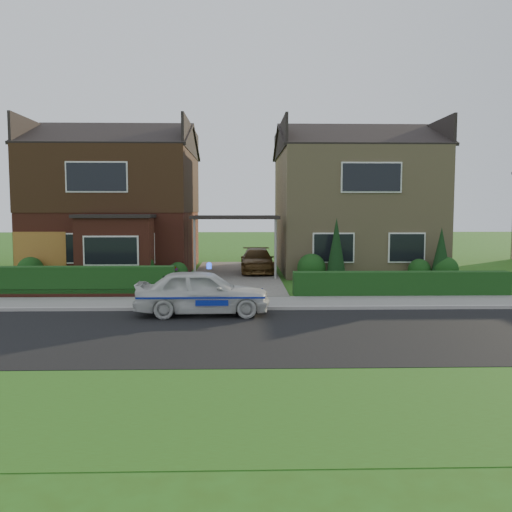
{
  "coord_description": "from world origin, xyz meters",
  "views": [
    {
      "loc": [
        0.27,
        -13.08,
        3.04
      ],
      "look_at": [
        0.72,
        3.5,
        1.61
      ],
      "focal_mm": 38.0,
      "sensor_mm": 36.0,
      "label": 1
    }
  ],
  "objects": [
    {
      "name": "house_left",
      "position": [
        -5.78,
        13.9,
        3.81
      ],
      "size": [
        7.5,
        9.53,
        7.25
      ],
      "color": "brown",
      "rests_on": "ground"
    },
    {
      "name": "garage_door",
      "position": [
        -8.25,
        9.96,
        1.05
      ],
      "size": [
        2.2,
        0.1,
        2.1
      ],
      "primitive_type": "cube",
      "color": "brown",
      "rests_on": "ground"
    },
    {
      "name": "potted_plant_a",
      "position": [
        -7.84,
        6.02,
        0.37
      ],
      "size": [
        0.44,
        0.35,
        0.73
      ],
      "primitive_type": "imported",
      "rotation": [
        0.0,
        0.0,
        0.25
      ],
      "color": "gray",
      "rests_on": "ground"
    },
    {
      "name": "hedge_left",
      "position": [
        -5.8,
        5.45,
        0.0
      ],
      "size": [
        7.5,
        0.55,
        0.9
      ],
      "primitive_type": "cube",
      "color": "#113614",
      "rests_on": "ground"
    },
    {
      "name": "shrub_left_near",
      "position": [
        -2.4,
        9.6,
        0.42
      ],
      "size": [
        0.84,
        0.84,
        0.84
      ],
      "primitive_type": "sphere",
      "color": "#113614",
      "rests_on": "ground"
    },
    {
      "name": "shrub_right_far",
      "position": [
        8.8,
        9.2,
        0.54
      ],
      "size": [
        1.08,
        1.08,
        1.08
      ],
      "primitive_type": "sphere",
      "color": "#113614",
      "rests_on": "ground"
    },
    {
      "name": "grass_verge",
      "position": [
        0.0,
        -5.0,
        0.0
      ],
      "size": [
        60.0,
        4.0,
        0.01
      ],
      "primitive_type": "cube",
      "color": "#2C5516",
      "rests_on": "ground"
    },
    {
      "name": "conifer_a",
      "position": [
        4.2,
        9.2,
        1.3
      ],
      "size": [
        0.9,
        0.9,
        2.6
      ],
      "primitive_type": "cone",
      "color": "black",
      "rests_on": "ground"
    },
    {
      "name": "hedge_right",
      "position": [
        5.8,
        5.35,
        0.0
      ],
      "size": [
        7.5,
        0.55,
        0.8
      ],
      "primitive_type": "cube",
      "color": "#113614",
      "rests_on": "ground"
    },
    {
      "name": "shrub_left_far",
      "position": [
        -8.5,
        9.5,
        0.54
      ],
      "size": [
        1.08,
        1.08,
        1.08
      ],
      "primitive_type": "sphere",
      "color": "#113614",
      "rests_on": "ground"
    },
    {
      "name": "shrub_left_mid",
      "position": [
        -4.0,
        9.3,
        0.66
      ],
      "size": [
        1.32,
        1.32,
        1.32
      ],
      "primitive_type": "sphere",
      "color": "#113614",
      "rests_on": "ground"
    },
    {
      "name": "road",
      "position": [
        0.0,
        0.0,
        0.0
      ],
      "size": [
        60.0,
        6.0,
        0.02
      ],
      "primitive_type": "cube",
      "color": "black",
      "rests_on": "ground"
    },
    {
      "name": "dwarf_wall",
      "position": [
        -5.8,
        5.3,
        0.18
      ],
      "size": [
        7.7,
        0.25,
        0.36
      ],
      "primitive_type": "cube",
      "color": "brown",
      "rests_on": "ground"
    },
    {
      "name": "conifer_b",
      "position": [
        8.6,
        9.2,
        1.1
      ],
      "size": [
        0.9,
        0.9,
        2.2
      ],
      "primitive_type": "cone",
      "color": "black",
      "rests_on": "ground"
    },
    {
      "name": "driveway_car",
      "position": [
        1.0,
        12.01,
        0.66
      ],
      "size": [
        1.53,
        3.75,
        1.09
      ],
      "primitive_type": "imported",
      "rotation": [
        0.0,
        0.0,
        0.0
      ],
      "color": "brown",
      "rests_on": "driveway"
    },
    {
      "name": "driveway",
      "position": [
        0.0,
        11.0,
        0.06
      ],
      "size": [
        3.8,
        12.0,
        0.12
      ],
      "primitive_type": "cube",
      "color": "#666059",
      "rests_on": "ground"
    },
    {
      "name": "house_right",
      "position": [
        5.8,
        13.99,
        3.66
      ],
      "size": [
        7.5,
        8.06,
        7.25
      ],
      "color": "tan",
      "rests_on": "ground"
    },
    {
      "name": "potted_plant_b",
      "position": [
        -2.73,
        7.36,
        0.37
      ],
      "size": [
        0.5,
        0.46,
        0.74
      ],
      "primitive_type": "imported",
      "rotation": [
        0.0,
        0.0,
        0.39
      ],
      "color": "gray",
      "rests_on": "ground"
    },
    {
      "name": "potted_plant_c",
      "position": [
        -2.5,
        9.0,
        0.38
      ],
      "size": [
        0.59,
        0.59,
        0.76
      ],
      "primitive_type": "imported",
      "rotation": [
        0.0,
        0.0,
        1.0
      ],
      "color": "gray",
      "rests_on": "ground"
    },
    {
      "name": "shrub_right_mid",
      "position": [
        7.8,
        9.5,
        0.48
      ],
      "size": [
        0.96,
        0.96,
        0.96
      ],
      "primitive_type": "sphere",
      "color": "#113614",
      "rests_on": "ground"
    },
    {
      "name": "police_car",
      "position": [
        -0.85,
        2.4,
        0.66
      ],
      "size": [
        3.54,
        3.89,
        1.48
      ],
      "rotation": [
        0.0,
        0.0,
        1.59
      ],
      "color": "silver",
      "rests_on": "ground"
    },
    {
      "name": "sidewalk",
      "position": [
        0.0,
        4.1,
        0.05
      ],
      "size": [
        60.0,
        2.0,
        0.1
      ],
      "primitive_type": "cube",
      "color": "slate",
      "rests_on": "ground"
    },
    {
      "name": "kerb",
      "position": [
        0.0,
        3.05,
        0.06
      ],
      "size": [
        60.0,
        0.16,
        0.12
      ],
      "primitive_type": "cube",
      "color": "#9E9993",
      "rests_on": "ground"
    },
    {
      "name": "ground",
      "position": [
        0.0,
        0.0,
        0.0
      ],
      "size": [
        120.0,
        120.0,
        0.0
      ],
      "primitive_type": "plane",
      "color": "#2C5516",
      "rests_on": "ground"
    },
    {
      "name": "shrub_right_near",
      "position": [
        3.2,
        9.4,
        0.6
      ],
      "size": [
        1.2,
        1.2,
        1.2
      ],
      "primitive_type": "sphere",
      "color": "#113614",
      "rests_on": "ground"
    },
    {
      "name": "carport_link",
      "position": [
        0.0,
        10.95,
        2.66
      ],
      "size": [
        3.8,
        3.0,
        2.77
      ],
      "color": "black",
      "rests_on": "ground"
    }
  ]
}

